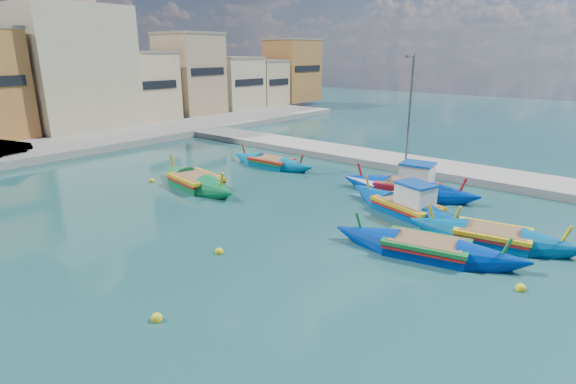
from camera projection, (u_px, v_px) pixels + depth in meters
ground at (345, 285)px, 16.39m from camera, size 160.00×160.00×0.00m
east_quay at (493, 177)px, 29.57m from camera, size 4.00×70.00×0.50m
north_quay at (5, 155)px, 35.76m from camera, size 80.00×8.00×0.60m
north_townhouses at (42, 86)px, 43.75m from camera, size 83.20×7.87×10.19m
church_block at (68, 49)px, 45.57m from camera, size 10.00×10.00×19.10m
quay_street_lamp at (409, 109)px, 31.59m from camera, size 1.18×0.16×8.00m
luzzu_turquoise_cabin at (407, 208)px, 23.47m from camera, size 4.45×8.77×2.77m
luzzu_blue_cabin at (408, 189)px, 26.64m from camera, size 3.14×8.85×3.06m
luzzu_cyan_mid at (271, 163)px, 33.32m from camera, size 2.09×7.80×2.29m
luzzu_green at (196, 183)px, 28.21m from camera, size 3.58×8.76×2.68m
luzzu_blue_south at (426, 249)px, 18.75m from camera, size 3.58×8.54×2.40m
luzzu_cyan_south at (492, 238)px, 19.87m from camera, size 3.23×7.87×2.38m
mooring_buoys at (252, 236)px, 20.49m from camera, size 23.14×22.56×0.36m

